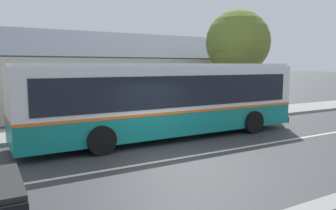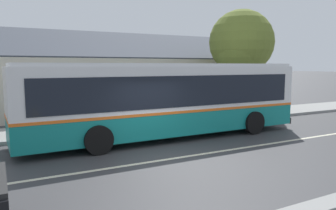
{
  "view_description": "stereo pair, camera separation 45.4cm",
  "coord_description": "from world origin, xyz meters",
  "views": [
    {
      "loc": [
        -5.3,
        -8.75,
        2.97
      ],
      "look_at": [
        1.88,
        3.64,
        1.26
      ],
      "focal_mm": 35.0,
      "sensor_mm": 36.0,
      "label": 1
    },
    {
      "loc": [
        -4.9,
        -8.97,
        2.97
      ],
      "look_at": [
        1.88,
        3.64,
        1.26
      ],
      "focal_mm": 35.0,
      "sensor_mm": 36.0,
      "label": 2
    }
  ],
  "objects": [
    {
      "name": "ground_plane",
      "position": [
        0.0,
        0.0,
        0.0
      ],
      "size": [
        300.0,
        300.0,
        0.0
      ],
      "primitive_type": "plane",
      "color": "#38383A"
    },
    {
      "name": "sidewalk_far",
      "position": [
        0.0,
        6.0,
        0.07
      ],
      "size": [
        60.0,
        3.0,
        0.15
      ],
      "primitive_type": "cube",
      "color": "gray",
      "rests_on": "ground"
    },
    {
      "name": "lane_divider_stripe",
      "position": [
        0.0,
        0.0,
        0.0
      ],
      "size": [
        60.0,
        0.16,
        0.01
      ],
      "primitive_type": "cube",
      "color": "beige",
      "rests_on": "ground"
    },
    {
      "name": "community_building",
      "position": [
        0.01,
        13.99,
        1.84
      ],
      "size": [
        22.61,
        9.91,
        6.4
      ],
      "color": "beige",
      "rests_on": "ground"
    },
    {
      "name": "transit_bus",
      "position": [
        1.42,
        2.9,
        1.66
      ],
      "size": [
        12.03,
        2.86,
        3.07
      ],
      "color": "#147F7A",
      "rests_on": "ground"
    },
    {
      "name": "bench_down_street",
      "position": [
        -1.09,
        5.94,
        0.56
      ],
      "size": [
        1.54,
        0.51,
        0.94
      ],
      "color": "#4C4C4C",
      "rests_on": "sidewalk_far"
    },
    {
      "name": "street_tree_primary",
      "position": [
        8.63,
        6.8,
        4.25
      ],
      "size": [
        3.96,
        3.96,
        6.4
      ],
      "color": "#4C3828",
      "rests_on": "ground"
    },
    {
      "name": "bus_stop_sign",
      "position": [
        7.67,
        4.99,
        1.64
      ],
      "size": [
        0.36,
        0.07,
        2.4
      ],
      "color": "gray",
      "rests_on": "sidewalk_far"
    }
  ]
}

